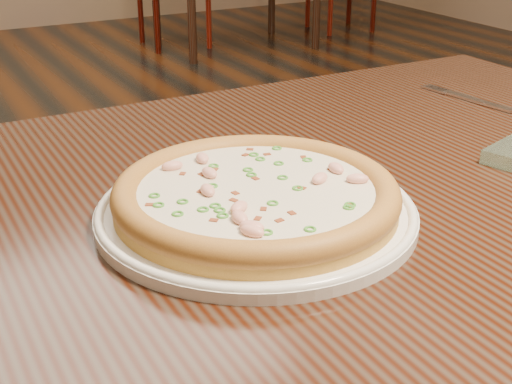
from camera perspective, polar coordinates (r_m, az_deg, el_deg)
ground at (r=1.76m, az=3.51°, el=-13.86°), size 9.00×9.00×0.00m
hero_table at (r=0.89m, az=5.28°, el=-4.92°), size 1.20×0.80×0.75m
plate at (r=0.74m, az=0.00°, el=-1.50°), size 0.34×0.34×0.02m
pizza at (r=0.74m, az=-0.00°, el=-0.21°), size 0.30×0.30×0.03m
fork at (r=1.19m, az=16.74°, el=7.17°), size 0.04×0.18×0.00m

